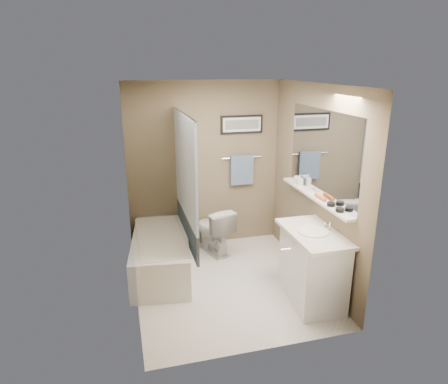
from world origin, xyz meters
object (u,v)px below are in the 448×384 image
object	(u,v)px
bathtub	(161,255)
vanity	(312,267)
toilet	(213,230)
glass_jar	(297,180)
candle_bowl_near	(340,210)
candle_bowl_far	(331,204)
soap_bottle	(300,180)
hair_brush_front	(320,197)

from	to	relation	value
bathtub	vanity	size ratio (longest dim) A/B	1.67
toilet	glass_jar	xyz separation A→B (m)	(0.99, -0.56, 0.82)
vanity	glass_jar	bearing A→B (deg)	83.63
candle_bowl_near	candle_bowl_far	distance (m)	0.18
glass_jar	soap_bottle	distance (m)	0.09
toilet	bathtub	bearing A→B (deg)	10.54
candle_bowl_near	toilet	bearing A→B (deg)	121.43
bathtub	hair_brush_front	size ratio (longest dim) A/B	6.82
candle_bowl_near	candle_bowl_far	world-z (taller)	same
candle_bowl_far	glass_jar	xyz separation A→B (m)	(0.00, 0.88, 0.03)
toilet	candle_bowl_near	xyz separation A→B (m)	(0.99, -1.62, 0.79)
vanity	candle_bowl_far	world-z (taller)	candle_bowl_far
glass_jar	candle_bowl_far	bearing A→B (deg)	-90.00
bathtub	soap_bottle	size ratio (longest dim) A/B	10.53
candle_bowl_near	hair_brush_front	distance (m)	0.43
vanity	candle_bowl_near	bearing A→B (deg)	-34.92
candle_bowl_near	candle_bowl_far	size ratio (longest dim) A/B	1.00
vanity	hair_brush_front	xyz separation A→B (m)	(0.19, 0.27, 0.74)
candle_bowl_far	soap_bottle	bearing A→B (deg)	90.00
candle_bowl_near	soap_bottle	bearing A→B (deg)	90.00
toilet	hair_brush_front	size ratio (longest dim) A/B	3.13
toilet	candle_bowl_near	bearing A→B (deg)	104.81
toilet	vanity	xyz separation A→B (m)	(0.81, -1.47, 0.06)
bathtub	glass_jar	distance (m)	2.01
toilet	hair_brush_front	bearing A→B (deg)	113.07
toilet	vanity	distance (m)	1.67
vanity	glass_jar	world-z (taller)	glass_jar
toilet	hair_brush_front	distance (m)	1.74
bathtub	vanity	xyz separation A→B (m)	(1.60, -1.06, 0.15)
vanity	candle_bowl_far	bearing A→B (deg)	14.03
candle_bowl_far	toilet	bearing A→B (deg)	124.59
candle_bowl_far	bathtub	bearing A→B (deg)	150.03
bathtub	glass_jar	bearing A→B (deg)	2.51
toilet	vanity	size ratio (longest dim) A/B	0.76
bathtub	vanity	world-z (taller)	vanity
candle_bowl_near	soap_bottle	world-z (taller)	soap_bottle
hair_brush_front	glass_jar	bearing A→B (deg)	90.00
soap_bottle	vanity	bearing A→B (deg)	-102.66
soap_bottle	glass_jar	bearing A→B (deg)	90.00
hair_brush_front	glass_jar	distance (m)	0.64
bathtub	hair_brush_front	bearing A→B (deg)	-16.52
candle_bowl_far	soap_bottle	xyz separation A→B (m)	(0.00, 0.79, 0.05)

